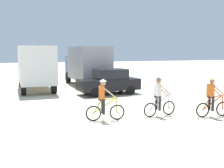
{
  "coord_description": "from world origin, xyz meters",
  "views": [
    {
      "loc": [
        -4.54,
        -11.11,
        3.02
      ],
      "look_at": [
        0.47,
        3.58,
        1.1
      ],
      "focal_mm": 43.3,
      "sensor_mm": 36.0,
      "label": 1
    }
  ],
  "objects_px": {
    "cyclist_orange_shirt": "(104,101)",
    "cyclist_near_camera": "(212,99)",
    "sedan_parked": "(109,82)",
    "box_truck_grey_hauler": "(87,64)",
    "cyclist_cowboy_hat": "(159,98)",
    "box_truck_white_box": "(35,66)"
  },
  "relations": [
    {
      "from": "cyclist_orange_shirt",
      "to": "cyclist_near_camera",
      "type": "relative_size",
      "value": 1.0
    },
    {
      "from": "sedan_parked",
      "to": "box_truck_grey_hauler",
      "type": "bearing_deg",
      "value": 95.15
    },
    {
      "from": "box_truck_grey_hauler",
      "to": "cyclist_cowboy_hat",
      "type": "xyz_separation_m",
      "value": [
        0.63,
        -11.57,
        -1.03
      ]
    },
    {
      "from": "box_truck_white_box",
      "to": "cyclist_near_camera",
      "type": "distance_m",
      "value": 13.5
    },
    {
      "from": "box_truck_white_box",
      "to": "box_truck_grey_hauler",
      "type": "xyz_separation_m",
      "value": [
        4.27,
        1.04,
        0.0
      ]
    },
    {
      "from": "cyclist_orange_shirt",
      "to": "sedan_parked",
      "type": "bearing_deg",
      "value": 70.09
    },
    {
      "from": "cyclist_near_camera",
      "to": "sedan_parked",
      "type": "bearing_deg",
      "value": 107.68
    },
    {
      "from": "box_truck_white_box",
      "to": "cyclist_near_camera",
      "type": "bearing_deg",
      "value": -57.96
    },
    {
      "from": "cyclist_near_camera",
      "to": "box_truck_white_box",
      "type": "bearing_deg",
      "value": 122.04
    },
    {
      "from": "box_truck_white_box",
      "to": "cyclist_orange_shirt",
      "type": "relative_size",
      "value": 3.75
    },
    {
      "from": "sedan_parked",
      "to": "cyclist_near_camera",
      "type": "bearing_deg",
      "value": -72.32
    },
    {
      "from": "cyclist_orange_shirt",
      "to": "cyclist_cowboy_hat",
      "type": "xyz_separation_m",
      "value": [
        2.62,
        -0.07,
        0.0
      ]
    },
    {
      "from": "sedan_parked",
      "to": "cyclist_near_camera",
      "type": "xyz_separation_m",
      "value": [
        2.44,
        -7.66,
        -0.04
      ]
    },
    {
      "from": "box_truck_grey_hauler",
      "to": "cyclist_orange_shirt",
      "type": "bearing_deg",
      "value": -99.85
    },
    {
      "from": "sedan_parked",
      "to": "cyclist_orange_shirt",
      "type": "distance_m",
      "value": 7.13
    },
    {
      "from": "box_truck_grey_hauler",
      "to": "sedan_parked",
      "type": "relative_size",
      "value": 1.58
    },
    {
      "from": "cyclist_orange_shirt",
      "to": "cyclist_near_camera",
      "type": "bearing_deg",
      "value": -11.06
    },
    {
      "from": "cyclist_orange_shirt",
      "to": "cyclist_near_camera",
      "type": "xyz_separation_m",
      "value": [
        4.87,
        -0.95,
        0.0
      ]
    },
    {
      "from": "sedan_parked",
      "to": "cyclist_cowboy_hat",
      "type": "bearing_deg",
      "value": -88.36
    },
    {
      "from": "cyclist_cowboy_hat",
      "to": "cyclist_near_camera",
      "type": "distance_m",
      "value": 2.41
    },
    {
      "from": "box_truck_grey_hauler",
      "to": "cyclist_near_camera",
      "type": "bearing_deg",
      "value": -77.01
    },
    {
      "from": "cyclist_orange_shirt",
      "to": "cyclist_cowboy_hat",
      "type": "distance_m",
      "value": 2.62
    }
  ]
}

